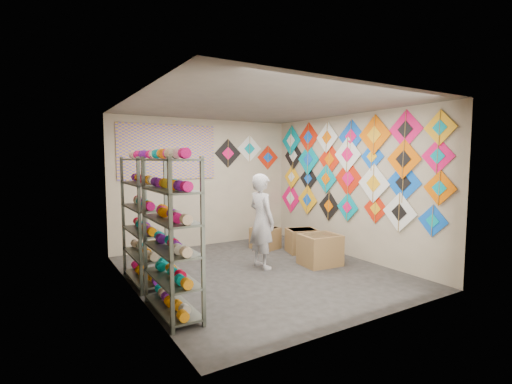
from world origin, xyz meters
TOP-DOWN VIEW (x-y plane):
  - ground at (0.00, 0.00)m, footprint 4.50×4.50m
  - room_walls at (0.00, 0.00)m, footprint 4.50×4.50m
  - shelf_rack_front at (-1.78, -0.85)m, footprint 0.40×1.10m
  - shelf_rack_back at (-1.78, 0.45)m, footprint 0.40×1.10m
  - string_spools at (-1.78, -0.20)m, footprint 0.12×2.36m
  - kite_wall_display at (1.98, 0.09)m, footprint 0.06×4.31m
  - back_wall_kites at (1.04, 2.24)m, footprint 1.65×0.02m
  - poster at (-0.80, 2.23)m, footprint 2.00×0.01m
  - shopkeeper at (0.15, 0.19)m, footprint 0.64×0.46m
  - carton_a at (1.11, -0.21)m, footprint 0.69×0.59m
  - carton_b at (1.39, 0.65)m, footprint 0.68×0.61m
  - carton_c at (0.93, 1.29)m, footprint 0.59×0.62m

SIDE VIEW (x-z plane):
  - ground at x=0.00m, z-range 0.00..0.00m
  - carton_c at x=0.93m, z-range 0.00..0.44m
  - carton_b at x=1.39m, z-range 0.00..0.47m
  - carton_a at x=1.11m, z-range 0.00..0.54m
  - shopkeeper at x=0.15m, z-range 0.00..1.62m
  - shelf_rack_front at x=-1.78m, z-range 0.00..1.90m
  - shelf_rack_back at x=-1.78m, z-range 0.00..1.90m
  - string_spools at x=-1.78m, z-range 0.99..1.11m
  - room_walls at x=0.00m, z-range -0.61..3.89m
  - kite_wall_display at x=1.98m, z-range 0.64..2.71m
  - back_wall_kites at x=1.04m, z-range 1.60..2.39m
  - poster at x=-0.80m, z-range 1.45..2.55m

